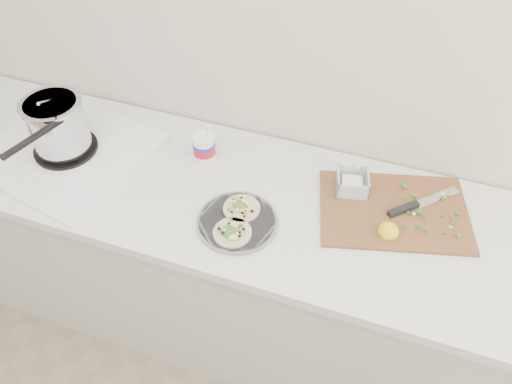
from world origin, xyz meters
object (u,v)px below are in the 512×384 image
(stove, at_px, (61,134))
(cutboard, at_px, (391,205))
(taco_plate, at_px, (237,220))
(tub, at_px, (205,145))

(stove, height_order, cutboard, stove)
(taco_plate, relative_size, cutboard, 0.48)
(stove, distance_m, cutboard, 1.19)
(stove, relative_size, taco_plate, 2.49)
(stove, height_order, tub, stove)
(taco_plate, distance_m, tub, 0.34)
(tub, xyz_separation_m, cutboard, (0.68, -0.03, -0.04))
(taco_plate, distance_m, cutboard, 0.51)
(stove, relative_size, cutboard, 1.20)
(tub, distance_m, cutboard, 0.68)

